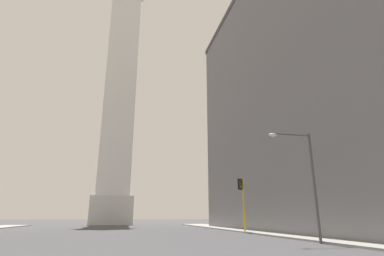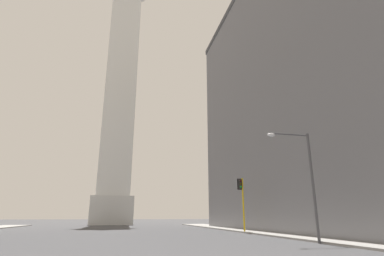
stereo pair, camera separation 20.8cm
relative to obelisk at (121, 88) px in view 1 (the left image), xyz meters
The scene contains 5 objects.
sidewalk_right 58.46m from the obelisk, 68.05° to the right, with size 5.00×83.99×0.15m, color gray.
building_right 53.77m from the obelisk, 53.15° to the right, with size 26.54×49.97×36.56m.
obelisk is the anchor object (origin of this frame).
traffic_light_mid_right 50.62m from the obelisk, 67.88° to the right, with size 0.78×0.50×6.20m.
street_lamp 61.53m from the obelisk, 74.31° to the right, with size 3.45×0.36×7.90m.
Camera 1 is at (1.58, -2.24, 1.83)m, focal length 28.00 mm.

